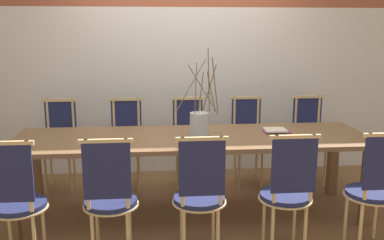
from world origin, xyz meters
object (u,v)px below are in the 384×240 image
at_px(chair_near_center, 200,193).
at_px(book_stack, 276,131).
at_px(vase_centerpiece, 199,124).
at_px(chair_far_center, 189,139).
at_px(dining_table, 192,145).

xyz_separation_m(chair_near_center, book_stack, (0.81, 0.88, 0.25)).
height_order(chair_near_center, vase_centerpiece, vase_centerpiece).
bearing_deg(chair_near_center, chair_far_center, 88.41).
bearing_deg(vase_centerpiece, book_stack, 10.90).
xyz_separation_m(chair_near_center, chair_far_center, (0.04, 1.58, 0.00)).
bearing_deg(chair_near_center, vase_centerpiece, 84.35).
relative_size(dining_table, chair_near_center, 3.31).
xyz_separation_m(dining_table, vase_centerpiece, (0.06, -0.05, 0.20)).
relative_size(dining_table, book_stack, 12.89).
height_order(chair_near_center, book_stack, chair_near_center).
bearing_deg(dining_table, chair_near_center, -90.82).
height_order(vase_centerpiece, book_stack, vase_centerpiece).
xyz_separation_m(chair_far_center, vase_centerpiece, (0.03, -0.83, 0.36)).
height_order(chair_far_center, vase_centerpiece, vase_centerpiece).
bearing_deg(vase_centerpiece, dining_table, 143.59).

